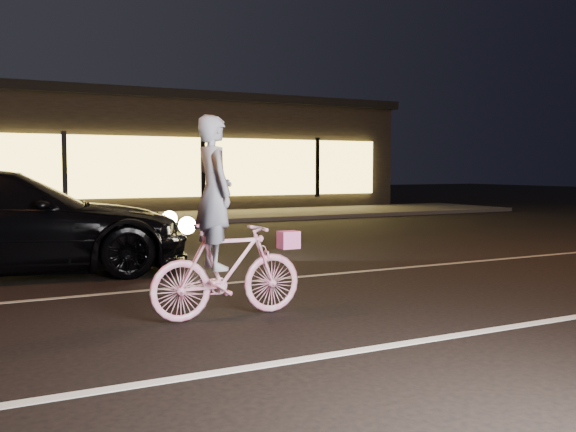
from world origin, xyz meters
TOP-DOWN VIEW (x-y plane):
  - ground at (0.00, 0.00)m, footprint 90.00×90.00m
  - lane_stripe_near at (0.00, -1.50)m, footprint 60.00×0.12m
  - lane_stripe_far at (0.00, 2.00)m, footprint 60.00×0.10m
  - sidewalk at (0.00, 13.00)m, footprint 30.00×4.00m
  - storefront at (0.00, 18.97)m, footprint 25.40×8.42m
  - cyclist at (-0.57, 0.15)m, footprint 1.65×0.57m
  - sedan at (-2.44, 4.08)m, footprint 5.52×2.74m

SIDE VIEW (x-z plane):
  - ground at x=0.00m, z-range 0.00..0.00m
  - lane_stripe_near at x=0.00m, z-range 0.00..0.01m
  - lane_stripe_far at x=0.00m, z-range 0.00..0.01m
  - sidewalk at x=0.00m, z-range 0.00..0.12m
  - cyclist at x=-0.57m, z-range -0.30..1.78m
  - sedan at x=-2.44m, z-range 0.00..1.54m
  - storefront at x=0.00m, z-range 0.05..4.25m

